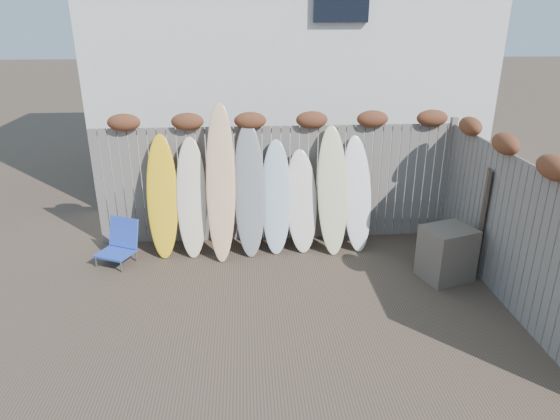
{
  "coord_description": "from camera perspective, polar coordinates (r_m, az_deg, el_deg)",
  "views": [
    {
      "loc": [
        -0.49,
        -5.64,
        3.72
      ],
      "look_at": [
        0.0,
        1.2,
        1.0
      ],
      "focal_mm": 32.0,
      "sensor_mm": 36.0,
      "label": 1
    }
  ],
  "objects": [
    {
      "name": "lattice_panel",
      "position": [
        8.33,
        21.88,
        -0.3
      ],
      "size": [
        0.45,
        1.04,
        1.65
      ],
      "primitive_type": "cube",
      "rotation": [
        0.0,
        0.0,
        -0.38
      ],
      "color": "brown",
      "rests_on": "ground"
    },
    {
      "name": "ground",
      "position": [
        6.77,
        0.73,
        -11.68
      ],
      "size": [
        80.0,
        80.0,
        0.0
      ],
      "primitive_type": "plane",
      "color": "#493A2D"
    },
    {
      "name": "surfboard_1",
      "position": [
        8.16,
        -10.08,
        1.4
      ],
      "size": [
        0.49,
        0.68,
        1.89
      ],
      "primitive_type": "ellipsoid",
      "rotation": [
        -0.31,
        0.0,
        0.01
      ],
      "color": "beige",
      "rests_on": "ground"
    },
    {
      "name": "beach_chair",
      "position": [
        8.32,
        -17.84,
        -3.58
      ],
      "size": [
        0.7,
        0.72,
        0.69
      ],
      "color": "#2445B4",
      "rests_on": "ground"
    },
    {
      "name": "back_fence",
      "position": [
        8.44,
        -0.17,
        4.16
      ],
      "size": [
        6.05,
        0.28,
        2.24
      ],
      "color": "slate",
      "rests_on": "ground"
    },
    {
      "name": "right_fence",
      "position": [
        7.31,
        24.7,
        -1.08
      ],
      "size": [
        0.28,
        4.4,
        2.24
      ],
      "color": "slate",
      "rests_on": "ground"
    },
    {
      "name": "surfboard_7",
      "position": [
        8.35,
        8.79,
        1.84
      ],
      "size": [
        0.53,
        0.7,
        1.85
      ],
      "primitive_type": "ellipsoid",
      "rotation": [
        -0.31,
        0.0,
        0.08
      ],
      "color": "white",
      "rests_on": "ground"
    },
    {
      "name": "surfboard_5",
      "position": [
        8.22,
        2.48,
        1.0
      ],
      "size": [
        0.54,
        0.63,
        1.65
      ],
      "primitive_type": "ellipsoid",
      "rotation": [
        -0.31,
        0.0,
        0.06
      ],
      "color": "silver",
      "rests_on": "ground"
    },
    {
      "name": "surfboard_2",
      "position": [
        7.94,
        -6.79,
        3.11
      ],
      "size": [
        0.49,
        0.86,
        2.43
      ],
      "primitive_type": "ellipsoid",
      "rotation": [
        -0.31,
        0.0,
        -0.03
      ],
      "color": "#EAAE8B",
      "rests_on": "ground"
    },
    {
      "name": "surfboard_4",
      "position": [
        8.16,
        -0.45,
        1.49
      ],
      "size": [
        0.53,
        0.68,
        1.82
      ],
      "primitive_type": "ellipsoid",
      "rotation": [
        -0.31,
        0.0,
        -0.06
      ],
      "color": "silver",
      "rests_on": "ground"
    },
    {
      "name": "surfboard_0",
      "position": [
        8.23,
        -13.3,
        1.5
      ],
      "size": [
        0.51,
        0.7,
        1.93
      ],
      "primitive_type": "ellipsoid",
      "rotation": [
        -0.31,
        0.0,
        0.03
      ],
      "color": "yellow",
      "rests_on": "ground"
    },
    {
      "name": "surfboard_6",
      "position": [
        8.18,
        6.02,
        2.22
      ],
      "size": [
        0.5,
        0.73,
        2.04
      ],
      "primitive_type": "ellipsoid",
      "rotation": [
        -0.31,
        0.0,
        0.01
      ],
      "color": "beige",
      "rests_on": "ground"
    },
    {
      "name": "house",
      "position": [
        12.19,
        0.62,
        19.2
      ],
      "size": [
        8.5,
        5.5,
        6.33
      ],
      "color": "silver",
      "rests_on": "ground"
    },
    {
      "name": "wooden_crate",
      "position": [
        7.81,
        18.52,
        -4.7
      ],
      "size": [
        0.84,
        0.77,
        0.8
      ],
      "primitive_type": "cube",
      "rotation": [
        0.0,
        0.0,
        0.33
      ],
      "color": "#6A6150",
      "rests_on": "ground"
    },
    {
      "name": "surfboard_3",
      "position": [
        8.07,
        -3.52,
        2.27
      ],
      "size": [
        0.51,
        0.74,
        2.1
      ],
      "primitive_type": "ellipsoid",
      "rotation": [
        -0.31,
        0.0,
        0.01
      ],
      "color": "gray",
      "rests_on": "ground"
    }
  ]
}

